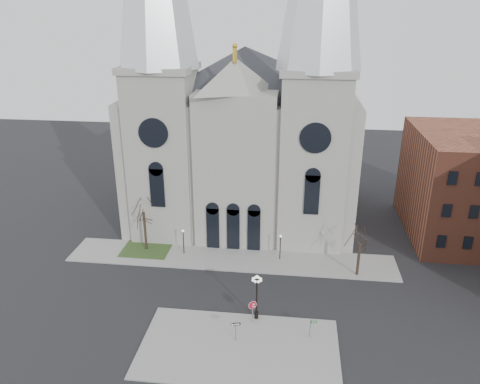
# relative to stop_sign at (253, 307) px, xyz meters

# --- Properties ---
(ground) EXTENTS (160.00, 160.00, 0.00)m
(ground) POSITION_rel_stop_sign_xyz_m (-3.86, 1.27, -1.91)
(ground) COLOR black
(ground) RESTS_ON ground
(sidewalk_near) EXTENTS (18.00, 10.00, 0.14)m
(sidewalk_near) POSITION_rel_stop_sign_xyz_m (-0.86, -3.73, -1.84)
(sidewalk_near) COLOR gray
(sidewalk_near) RESTS_ON ground
(sidewalk_far) EXTENTS (40.00, 6.00, 0.14)m
(sidewalk_far) POSITION_rel_stop_sign_xyz_m (-3.86, 12.27, -1.84)
(sidewalk_far) COLOR gray
(sidewalk_far) RESTS_ON ground
(grass_patch) EXTENTS (6.00, 5.00, 0.18)m
(grass_patch) POSITION_rel_stop_sign_xyz_m (-14.86, 13.27, -1.82)
(grass_patch) COLOR #2A431C
(grass_patch) RESTS_ON ground
(cathedral) EXTENTS (33.00, 26.66, 54.00)m
(cathedral) POSITION_rel_stop_sign_xyz_m (-3.86, 24.13, 16.57)
(cathedral) COLOR #99978E
(cathedral) RESTS_ON ground
(bg_building_brick) EXTENTS (14.00, 18.00, 14.00)m
(bg_building_brick) POSITION_rel_stop_sign_xyz_m (26.14, 23.27, 5.09)
(bg_building_brick) COLOR brown
(bg_building_brick) RESTS_ON ground
(tree_left) EXTENTS (3.20, 3.20, 7.50)m
(tree_left) POSITION_rel_stop_sign_xyz_m (-14.86, 13.27, 3.67)
(tree_left) COLOR black
(tree_left) RESTS_ON ground
(tree_right) EXTENTS (3.20, 3.20, 6.00)m
(tree_right) POSITION_rel_stop_sign_xyz_m (11.14, 10.27, 2.55)
(tree_right) COLOR black
(tree_right) RESTS_ON ground
(ped_lamp_left) EXTENTS (0.32, 0.32, 3.26)m
(ped_lamp_left) POSITION_rel_stop_sign_xyz_m (-9.86, 12.77, 0.42)
(ped_lamp_left) COLOR black
(ped_lamp_left) RESTS_ON sidewalk_far
(ped_lamp_right) EXTENTS (0.32, 0.32, 3.26)m
(ped_lamp_right) POSITION_rel_stop_sign_xyz_m (2.14, 12.77, 0.42)
(ped_lamp_right) COLOR black
(ped_lamp_right) RESTS_ON sidewalk_far
(stop_sign) EXTENTS (0.90, 0.11, 2.49)m
(stop_sign) POSITION_rel_stop_sign_xyz_m (0.00, 0.00, 0.00)
(stop_sign) COLOR slate
(stop_sign) RESTS_ON sidewalk_near
(globe_lamp) EXTENTS (1.34, 1.34, 4.89)m
(globe_lamp) POSITION_rel_stop_sign_xyz_m (0.32, 0.77, 1.30)
(globe_lamp) COLOR black
(globe_lamp) RESTS_ON sidewalk_near
(one_way_sign) EXTENTS (0.87, 0.28, 2.04)m
(one_way_sign) POSITION_rel_stop_sign_xyz_m (-1.29, -2.78, -0.38)
(one_way_sign) COLOR slate
(one_way_sign) RESTS_ON sidewalk_near
(street_name_sign) EXTENTS (0.62, 0.13, 1.95)m
(street_name_sign) POSITION_rel_stop_sign_xyz_m (5.60, -1.53, -0.60)
(street_name_sign) COLOR slate
(street_name_sign) RESTS_ON sidewalk_near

